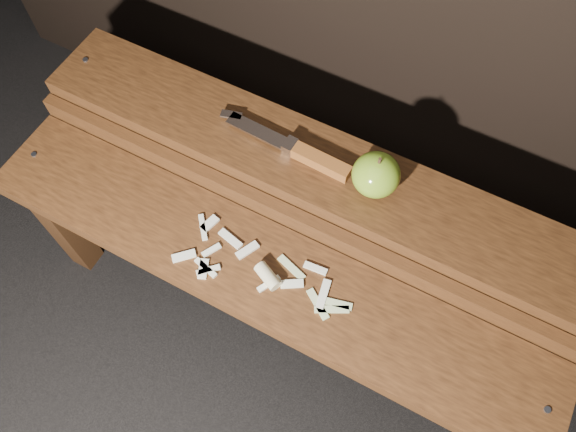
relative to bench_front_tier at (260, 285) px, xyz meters
The scene contains 6 objects.
ground 0.36m from the bench_front_tier, 90.00° to the left, with size 60.00×60.00×0.00m, color black.
bench_front_tier is the anchor object (origin of this frame).
bench_rear_tier 0.23m from the bench_front_tier, 90.00° to the left, with size 1.20×0.21×0.50m.
apple 0.32m from the bench_front_tier, 61.33° to the left, with size 0.09×0.09×0.09m.
knife 0.28m from the bench_front_tier, 95.24° to the left, with size 0.30×0.05×0.03m.
apple_scraps 0.07m from the bench_front_tier, 38.79° to the left, with size 0.36×0.13×0.03m.
Camera 1 is at (0.24, -0.40, 1.42)m, focal length 35.00 mm.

